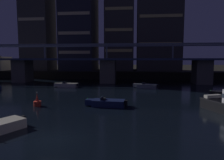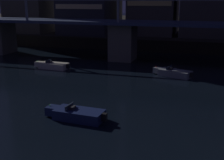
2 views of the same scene
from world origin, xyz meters
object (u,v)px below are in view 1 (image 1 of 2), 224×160
(tower_east_tall, at_px, (159,5))
(speedboat_far_center, at_px, (107,103))
(tower_west_low, at_px, (37,9))
(tower_west_tall, at_px, (80,26))
(speedboat_far_left, at_px, (146,86))
(tower_central, at_px, (120,23))
(channel_buoy, at_px, (37,102))
(speedboat_near_right, at_px, (67,85))
(river_bridge, at_px, (108,66))

(tower_east_tall, distance_m, speedboat_far_center, 48.44)
(tower_west_low, bearing_deg, tower_west_tall, 8.48)
(tower_west_low, distance_m, speedboat_far_left, 45.53)
(speedboat_far_center, bearing_deg, tower_west_low, 124.92)
(tower_central, bearing_deg, tower_west_low, -169.21)
(tower_central, relative_size, channel_buoy, 18.07)
(tower_west_tall, bearing_deg, channel_buoy, -82.49)
(speedboat_far_left, height_order, channel_buoy, channel_buoy)
(tower_west_tall, relative_size, tower_central, 0.91)
(tower_west_low, distance_m, speedboat_far_center, 52.18)
(tower_west_tall, height_order, speedboat_far_center, tower_west_tall)
(tower_west_tall, bearing_deg, speedboat_far_left, -50.92)
(tower_west_low, height_order, speedboat_near_right, tower_west_low)
(tower_west_low, xyz_separation_m, speedboat_far_left, (33.16, -22.64, -21.47))
(river_bridge, xyz_separation_m, tower_central, (1.74, 19.12, 13.84))
(speedboat_near_right, height_order, speedboat_far_center, same)
(tower_west_low, xyz_separation_m, channel_buoy, (18.67, -39.72, -21.41))
(tower_west_low, bearing_deg, speedboat_near_right, -53.81)
(tower_west_low, bearing_deg, speedboat_far_center, -55.08)
(tower_west_tall, xyz_separation_m, speedboat_near_right, (3.67, -24.99, -16.05))
(tower_west_low, height_order, tower_east_tall, tower_east_tall)
(tower_east_tall, xyz_separation_m, speedboat_far_left, (-5.42, -25.13, -22.28))
(tower_east_tall, height_order, speedboat_far_center, tower_east_tall)
(tower_west_tall, distance_m, speedboat_far_center, 46.18)
(river_bridge, height_order, speedboat_far_left, river_bridge)
(speedboat_near_right, relative_size, channel_buoy, 2.97)
(speedboat_far_left, bearing_deg, tower_west_low, 145.67)
(speedboat_far_center, bearing_deg, tower_east_tall, 74.70)
(speedboat_near_right, bearing_deg, speedboat_far_center, -56.99)
(river_bridge, bearing_deg, speedboat_far_center, -83.68)
(tower_west_low, distance_m, channel_buoy, 48.83)
(tower_west_low, height_order, speedboat_far_left, tower_west_low)
(tower_west_tall, bearing_deg, tower_central, 13.09)
(tower_east_tall, bearing_deg, speedboat_far_center, -105.30)
(tower_west_low, xyz_separation_m, tower_west_tall, (13.18, 1.97, -5.42))
(speedboat_far_center, bearing_deg, tower_central, 91.32)
(tower_west_tall, distance_m, speedboat_far_left, 35.53)
(river_bridge, height_order, tower_west_tall, tower_west_tall)
(speedboat_far_left, distance_m, speedboat_far_center, 17.40)
(tower_west_low, relative_size, tower_east_tall, 0.96)
(speedboat_far_center, relative_size, channel_buoy, 2.97)
(river_bridge, height_order, speedboat_near_right, river_bridge)
(speedboat_near_right, bearing_deg, tower_east_tall, 49.58)
(tower_west_tall, xyz_separation_m, speedboat_far_center, (14.04, -40.96, -16.05))
(tower_west_low, xyz_separation_m, tower_east_tall, (38.57, 2.49, 0.81))
(river_bridge, height_order, tower_central, tower_central)
(tower_west_tall, distance_m, speedboat_near_right, 29.92)
(river_bridge, bearing_deg, speedboat_far_left, -44.42)
(tower_central, bearing_deg, tower_west_tall, -166.91)
(river_bridge, bearing_deg, channel_buoy, -102.76)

